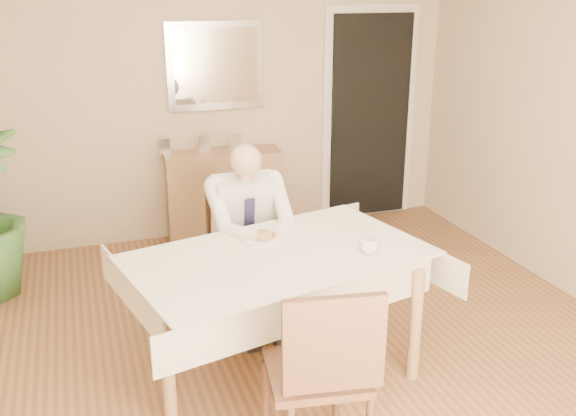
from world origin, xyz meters
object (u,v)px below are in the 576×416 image
object	(u,v)px
dining_table	(279,267)
sideboard	(224,195)
seated_man	(251,229)
coffee_mug	(369,246)
chair_far	(241,235)
chair_near	(323,367)

from	to	relation	value
dining_table	sideboard	size ratio (longest dim) A/B	1.90
seated_man	coffee_mug	distance (m)	0.90
seated_man	sideboard	world-z (taller)	seated_man
chair_far	coffee_mug	size ratio (longest dim) A/B	8.68
dining_table	sideboard	world-z (taller)	sideboard
chair_near	seated_man	world-z (taller)	seated_man
coffee_mug	sideboard	distance (m)	2.38
chair_near	sideboard	bearing A→B (deg)	94.27
sideboard	seated_man	bearing A→B (deg)	-92.59
dining_table	coffee_mug	distance (m)	0.54
chair_near	coffee_mug	bearing A→B (deg)	61.08
chair_far	sideboard	xyz separation A→B (m)	(0.18, 1.30, -0.13)
seated_man	sideboard	xyz separation A→B (m)	(0.18, 1.59, -0.28)
chair_near	coffee_mug	xyz separation A→B (m)	(0.57, 0.74, 0.24)
seated_man	coffee_mug	xyz separation A→B (m)	(0.51, -0.74, 0.10)
seated_man	chair_far	bearing A→B (deg)	90.00
dining_table	sideboard	distance (m)	2.21
chair_far	coffee_mug	distance (m)	1.18
coffee_mug	dining_table	bearing A→B (deg)	163.89
chair_far	chair_near	size ratio (longest dim) A/B	0.97
coffee_mug	sideboard	world-z (taller)	coffee_mug
dining_table	chair_far	bearing A→B (deg)	76.66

